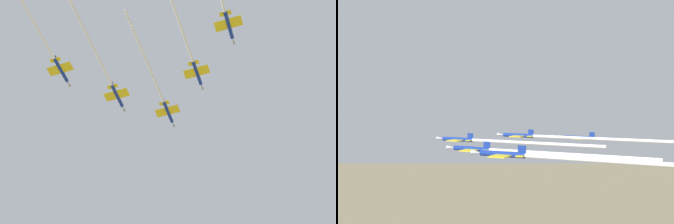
{
  "view_description": "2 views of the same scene",
  "coord_description": "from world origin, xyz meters",
  "views": [
    {
      "loc": [
        -98.53,
        -36.66,
        2.45
      ],
      "look_at": [
        15.36,
        -16.6,
        146.93
      ],
      "focal_mm": 50.88,
      "sensor_mm": 36.0,
      "label": 1
    },
    {
      "loc": [
        -36.68,
        106.87,
        160.97
      ],
      "look_at": [
        4.31,
        -32.27,
        154.92
      ],
      "focal_mm": 46.09,
      "sensor_mm": 36.0,
      "label": 2
    }
  ],
  "objects": [
    {
      "name": "jet_port_inner",
      "position": [
        -9.77,
        2.9,
        146.53
      ],
      "size": [
        54.73,
        12.03,
        2.74
      ],
      "rotation": [
        0.0,
        0.0,
        4.57
      ],
      "color": "navy"
    },
    {
      "name": "jet_starboard_outer",
      "position": [
        -32.66,
        -41.45,
        145.79
      ],
      "size": [
        54.64,
        12.02,
        2.74
      ],
      "rotation": [
        0.0,
        0.0,
        4.57
      ],
      "color": "navy"
    },
    {
      "name": "jet_lead",
      "position": [
        2.32,
        -14.72,
        146.93
      ],
      "size": [
        53.02,
        11.78,
        2.74
      ],
      "rotation": [
        0.0,
        0.0,
        4.57
      ],
      "color": "navy"
    },
    {
      "name": "jet_starboard_inner",
      "position": [
        -14.36,
        -28.2,
        147.34
      ],
      "size": [
        54.98,
        12.07,
        2.74
      ],
      "rotation": [
        0.0,
        0.0,
        4.57
      ],
      "color": "navy"
    },
    {
      "name": "jet_port_outer",
      "position": [
        -24.14,
        20.86,
        148.07
      ],
      "size": [
        55.72,
        12.17,
        2.74
      ],
      "rotation": [
        0.0,
        0.0,
        4.57
      ],
      "color": "navy"
    }
  ]
}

